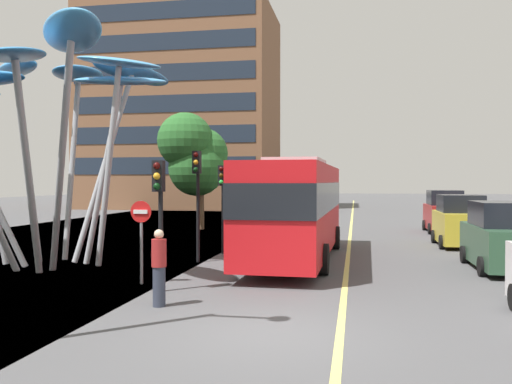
{
  "coord_description": "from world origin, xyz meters",
  "views": [
    {
      "loc": [
        1.6,
        -10.11,
        2.86
      ],
      "look_at": [
        -1.68,
        7.74,
        2.5
      ],
      "focal_mm": 38.16,
      "sensor_mm": 36.0,
      "label": 1
    }
  ],
  "objects_px": {
    "traffic_light_island_mid": "(222,190)",
    "no_entry_sign": "(141,228)",
    "traffic_light_kerb_far": "(197,182)",
    "car_parked_far": "(460,222)",
    "street_lamp": "(2,63)",
    "car_side_street": "(444,213)",
    "pedestrian": "(159,268)",
    "red_bus": "(296,205)",
    "leaf_sculpture": "(39,84)",
    "traffic_light_kerb_near": "(159,197)",
    "car_parked_mid": "(501,238)"
  },
  "relations": [
    {
      "from": "street_lamp",
      "to": "no_entry_sign",
      "type": "relative_size",
      "value": 3.25
    },
    {
      "from": "car_side_street",
      "to": "pedestrian",
      "type": "relative_size",
      "value": 2.23
    },
    {
      "from": "leaf_sculpture",
      "to": "pedestrian",
      "type": "bearing_deg",
      "value": -38.76
    },
    {
      "from": "red_bus",
      "to": "street_lamp",
      "type": "bearing_deg",
      "value": -107.83
    },
    {
      "from": "no_entry_sign",
      "to": "traffic_light_kerb_far",
      "type": "bearing_deg",
      "value": 84.84
    },
    {
      "from": "traffic_light_kerb_near",
      "to": "traffic_light_island_mid",
      "type": "distance_m",
      "value": 7.53
    },
    {
      "from": "street_lamp",
      "to": "pedestrian",
      "type": "relative_size",
      "value": 4.27
    },
    {
      "from": "leaf_sculpture",
      "to": "traffic_light_kerb_far",
      "type": "relative_size",
      "value": 2.72
    },
    {
      "from": "red_bus",
      "to": "leaf_sculpture",
      "type": "distance_m",
      "value": 9.76
    },
    {
      "from": "car_parked_mid",
      "to": "car_side_street",
      "type": "distance_m",
      "value": 13.09
    },
    {
      "from": "traffic_light_island_mid",
      "to": "no_entry_sign",
      "type": "xyz_separation_m",
      "value": [
        -0.69,
        -6.56,
        -0.98
      ]
    },
    {
      "from": "leaf_sculpture",
      "to": "no_entry_sign",
      "type": "relative_size",
      "value": 4.61
    },
    {
      "from": "car_side_street",
      "to": "pedestrian",
      "type": "xyz_separation_m",
      "value": [
        -9.28,
        -19.94,
        -0.21
      ]
    },
    {
      "from": "traffic_light_kerb_near",
      "to": "no_entry_sign",
      "type": "height_order",
      "value": "traffic_light_kerb_near"
    },
    {
      "from": "pedestrian",
      "to": "car_parked_far",
      "type": "bearing_deg",
      "value": 56.09
    },
    {
      "from": "traffic_light_island_mid",
      "to": "street_lamp",
      "type": "height_order",
      "value": "street_lamp"
    },
    {
      "from": "leaf_sculpture",
      "to": "car_parked_mid",
      "type": "bearing_deg",
      "value": 7.66
    },
    {
      "from": "traffic_light_kerb_far",
      "to": "street_lamp",
      "type": "bearing_deg",
      "value": -91.92
    },
    {
      "from": "traffic_light_kerb_near",
      "to": "traffic_light_kerb_far",
      "type": "height_order",
      "value": "traffic_light_kerb_far"
    },
    {
      "from": "street_lamp",
      "to": "no_entry_sign",
      "type": "distance_m",
      "value": 6.87
    },
    {
      "from": "car_parked_mid",
      "to": "pedestrian",
      "type": "height_order",
      "value": "car_parked_mid"
    },
    {
      "from": "red_bus",
      "to": "traffic_light_kerb_near",
      "type": "xyz_separation_m",
      "value": [
        -2.84,
        -6.43,
        0.46
      ]
    },
    {
      "from": "leaf_sculpture",
      "to": "street_lamp",
      "type": "height_order",
      "value": "same"
    },
    {
      "from": "traffic_light_kerb_near",
      "to": "car_side_street",
      "type": "bearing_deg",
      "value": 61.88
    },
    {
      "from": "car_parked_mid",
      "to": "street_lamp",
      "type": "xyz_separation_m",
      "value": [
        -10.44,
        -10.41,
        3.8
      ]
    },
    {
      "from": "traffic_light_kerb_near",
      "to": "pedestrian",
      "type": "relative_size",
      "value": 1.92
    },
    {
      "from": "traffic_light_island_mid",
      "to": "pedestrian",
      "type": "height_order",
      "value": "traffic_light_island_mid"
    },
    {
      "from": "traffic_light_island_mid",
      "to": "car_side_street",
      "type": "xyz_separation_m",
      "value": [
        10.05,
        10.89,
        -1.43
      ]
    },
    {
      "from": "traffic_light_kerb_near",
      "to": "car_parked_mid",
      "type": "bearing_deg",
      "value": 29.12
    },
    {
      "from": "red_bus",
      "to": "street_lamp",
      "type": "relative_size",
      "value": 1.49
    },
    {
      "from": "pedestrian",
      "to": "street_lamp",
      "type": "bearing_deg",
      "value": -111.75
    },
    {
      "from": "pedestrian",
      "to": "car_parked_mid",
      "type": "bearing_deg",
      "value": 37.23
    },
    {
      "from": "traffic_light_kerb_near",
      "to": "traffic_light_kerb_far",
      "type": "bearing_deg",
      "value": 95.75
    },
    {
      "from": "red_bus",
      "to": "car_parked_far",
      "type": "bearing_deg",
      "value": 38.72
    },
    {
      "from": "leaf_sculpture",
      "to": "street_lamp",
      "type": "bearing_deg",
      "value": -61.24
    },
    {
      "from": "traffic_light_kerb_far",
      "to": "car_parked_far",
      "type": "distance_m",
      "value": 12.11
    },
    {
      "from": "leaf_sculpture",
      "to": "car_side_street",
      "type": "relative_size",
      "value": 2.71
    },
    {
      "from": "traffic_light_kerb_near",
      "to": "car_parked_mid",
      "type": "relative_size",
      "value": 0.77
    },
    {
      "from": "car_parked_mid",
      "to": "car_side_street",
      "type": "height_order",
      "value": "car_side_street"
    },
    {
      "from": "traffic_light_island_mid",
      "to": "car_parked_mid",
      "type": "bearing_deg",
      "value": -12.61
    },
    {
      "from": "leaf_sculpture",
      "to": "traffic_light_island_mid",
      "type": "relative_size",
      "value": 3.06
    },
    {
      "from": "traffic_light_island_mid",
      "to": "pedestrian",
      "type": "xyz_separation_m",
      "value": [
        0.76,
        -9.04,
        -1.64
      ]
    },
    {
      "from": "street_lamp",
      "to": "no_entry_sign",
      "type": "bearing_deg",
      "value": 90.33
    },
    {
      "from": "no_entry_sign",
      "to": "car_parked_mid",
      "type": "bearing_deg",
      "value": 22.64
    },
    {
      "from": "traffic_light_kerb_far",
      "to": "pedestrian",
      "type": "xyz_separation_m",
      "value": [
        1.08,
        -6.65,
        -1.95
      ]
    },
    {
      "from": "car_parked_mid",
      "to": "car_parked_far",
      "type": "height_order",
      "value": "car_parked_far"
    },
    {
      "from": "leaf_sculpture",
      "to": "no_entry_sign",
      "type": "xyz_separation_m",
      "value": [
        4.57,
        -2.34,
        -4.54
      ]
    },
    {
      "from": "street_lamp",
      "to": "pedestrian",
      "type": "height_order",
      "value": "street_lamp"
    },
    {
      "from": "car_parked_far",
      "to": "street_lamp",
      "type": "relative_size",
      "value": 0.51
    },
    {
      "from": "leaf_sculpture",
      "to": "no_entry_sign",
      "type": "height_order",
      "value": "leaf_sculpture"
    }
  ]
}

